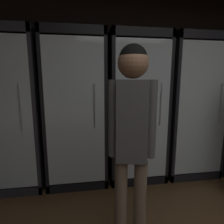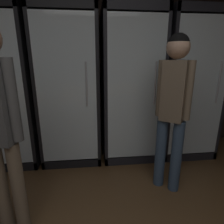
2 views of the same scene
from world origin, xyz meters
name	(u,v)px [view 1 (image 1 of 2)]	position (x,y,z in m)	size (l,w,h in m)	color
wall_back	(152,77)	(0.00, 3.03, 1.40)	(6.00, 0.06, 2.80)	black
cooler_far_left	(13,112)	(-1.97, 2.69, 0.95)	(0.75, 0.69, 1.94)	#2B2B30
cooler_left	(77,111)	(-1.18, 2.69, 0.95)	(0.75, 0.69, 1.94)	black
cooler_center	(134,109)	(-0.38, 2.69, 0.95)	(0.75, 0.69, 1.94)	black
cooler_right	(186,108)	(0.42, 2.70, 0.95)	(0.75, 0.69, 1.94)	black
shopper_far	(132,129)	(-0.74, 1.46, 1.01)	(0.33, 0.21, 1.59)	#72604C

